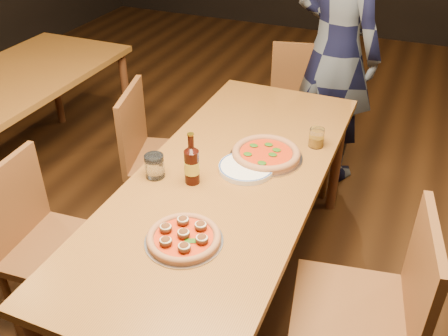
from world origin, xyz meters
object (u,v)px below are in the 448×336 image
at_px(chair_end, 301,119).
at_px(diner, 335,50).
at_px(chair_main_sw, 169,159).
at_px(chair_main_e, 352,310).
at_px(pizza_meatball, 184,237).
at_px(plate_stack, 246,168).
at_px(beer_bottle, 192,166).
at_px(water_glass, 155,166).
at_px(chair_main_nw, 58,248).
at_px(table_main, 228,188).
at_px(amber_glass, 316,138).
at_px(pizza_margherita, 266,154).

bearing_deg(chair_end, diner, 47.56).
distance_m(chair_main_sw, chair_end, 0.96).
xyz_separation_m(chair_main_e, chair_end, (-0.61, 1.50, -0.01)).
bearing_deg(pizza_meatball, plate_stack, 85.18).
bearing_deg(beer_bottle, water_glass, -172.52).
bearing_deg(chair_main_sw, plate_stack, -135.05).
distance_m(water_glass, diner, 1.61).
xyz_separation_m(chair_main_nw, chair_main_e, (1.31, 0.13, 0.03)).
bearing_deg(chair_main_nw, chair_main_sw, -12.19).
height_order(plate_stack, beer_bottle, beer_bottle).
height_order(table_main, pizza_meatball, pizza_meatball).
distance_m(chair_main_e, beer_bottle, 0.88).
relative_size(chair_end, plate_stack, 3.78).
bearing_deg(chair_main_e, plate_stack, -133.54).
distance_m(chair_main_sw, chair_main_e, 1.40).
xyz_separation_m(chair_end, beer_bottle, (-0.17, -1.28, 0.36)).
height_order(amber_glass, diner, diner).
xyz_separation_m(chair_main_nw, chair_end, (0.70, 1.62, 0.02)).
distance_m(plate_stack, diner, 1.34).
bearing_deg(amber_glass, plate_stack, -125.52).
height_order(table_main, diner, diner).
distance_m(pizza_meatball, plate_stack, 0.55).
relative_size(plate_stack, water_glass, 2.34).
distance_m(chair_end, pizza_margherita, 1.01).
bearing_deg(table_main, diner, 83.23).
height_order(plate_stack, water_glass, water_glass).
bearing_deg(water_glass, pizza_margherita, 39.64).
height_order(water_glass, amber_glass, water_glass).
distance_m(pizza_meatball, beer_bottle, 0.40).
bearing_deg(amber_glass, beer_bottle, -129.52).
bearing_deg(pizza_meatball, chair_main_sw, 121.88).
relative_size(chair_main_sw, plate_stack, 3.66).
xyz_separation_m(chair_main_nw, pizza_margherita, (0.77, 0.65, 0.32)).
height_order(table_main, water_glass, water_glass).
bearing_deg(pizza_meatball, beer_bottle, 110.96).
bearing_deg(pizza_margherita, beer_bottle, -126.64).
distance_m(chair_main_e, chair_end, 1.62).
bearing_deg(amber_glass, pizza_meatball, -107.97).
relative_size(pizza_margherita, water_glass, 3.21).
relative_size(chair_main_nw, pizza_margherita, 2.62).
distance_m(chair_main_nw, pizza_margherita, 1.06).
bearing_deg(plate_stack, chair_end, 91.03).
height_order(chair_end, pizza_margherita, chair_end).
relative_size(chair_main_nw, chair_main_e, 0.93).
xyz_separation_m(chair_main_nw, beer_bottle, (0.53, 0.34, 0.38)).
xyz_separation_m(plate_stack, diner, (0.11, 1.33, 0.13)).
distance_m(pizza_meatball, amber_glass, 0.93).
bearing_deg(pizza_meatball, water_glass, 132.47).
height_order(chair_end, plate_stack, chair_end).
distance_m(chair_end, beer_bottle, 1.34).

